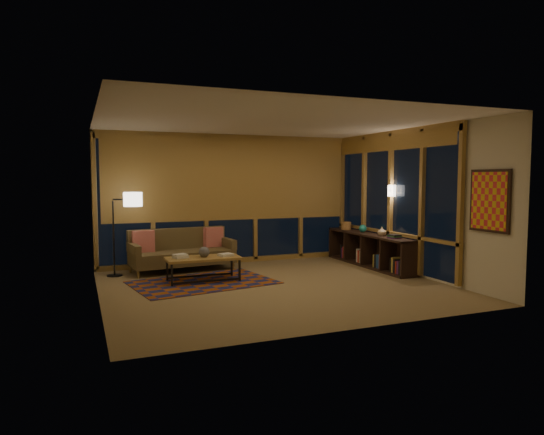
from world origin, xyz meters
name	(u,v)px	position (x,y,z in m)	size (l,w,h in m)	color
floor	(275,286)	(0.00, 0.00, 0.00)	(5.50, 5.00, 0.01)	olive
ceiling	(275,122)	(0.00, 0.00, 2.70)	(5.50, 5.00, 0.01)	silver
walls	(275,205)	(0.00, 0.00, 1.35)	(5.51, 5.01, 2.70)	beige
window_wall_back	(231,199)	(0.00, 2.43, 1.35)	(5.30, 0.16, 2.60)	#AA8541
window_wall_right	(390,201)	(2.68, 0.60, 1.35)	(0.16, 3.70, 2.60)	#AA8541
wall_art	(489,201)	(2.71, -1.85, 1.45)	(0.06, 0.74, 0.94)	red
wall_sconce	(392,191)	(2.62, 0.45, 1.55)	(0.12, 0.18, 0.22)	silver
sofa	(182,250)	(-1.15, 1.90, 0.40)	(1.94, 0.79, 0.80)	brown
pillow_left	(143,241)	(-1.87, 1.96, 0.60)	(0.41, 0.14, 0.41)	red
pillow_right	(213,237)	(-0.46, 2.15, 0.60)	(0.40, 0.13, 0.40)	red
area_rug	(203,282)	(-1.04, 0.70, 0.01)	(2.32, 1.55, 0.01)	#893D0D
coffee_table	(203,269)	(-1.01, 0.81, 0.21)	(1.27, 0.58, 0.42)	#AA8541
book_stack_a	(180,256)	(-1.40, 0.86, 0.46)	(0.23, 0.18, 0.07)	silver
book_stack_b	(226,255)	(-0.61, 0.78, 0.45)	(0.26, 0.21, 0.05)	silver
ceramic_pot	(204,252)	(-0.99, 0.82, 0.52)	(0.19, 0.19, 0.19)	#272729
floor_lamp	(114,234)	(-2.41, 1.88, 0.77)	(0.51, 0.34, 1.54)	black
bookshelf	(369,250)	(2.49, 1.00, 0.33)	(0.40, 2.67, 0.67)	#2D1F1A
basket	(346,226)	(2.47, 1.88, 0.75)	(0.22, 0.22, 0.17)	#B27843
teal_bowl	(363,229)	(2.49, 1.24, 0.75)	(0.16, 0.16, 0.16)	#1A8174
vase	(382,231)	(2.49, 0.57, 0.76)	(0.17, 0.17, 0.18)	tan
shelf_book_stack	(394,236)	(2.49, 0.16, 0.70)	(0.16, 0.23, 0.07)	silver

